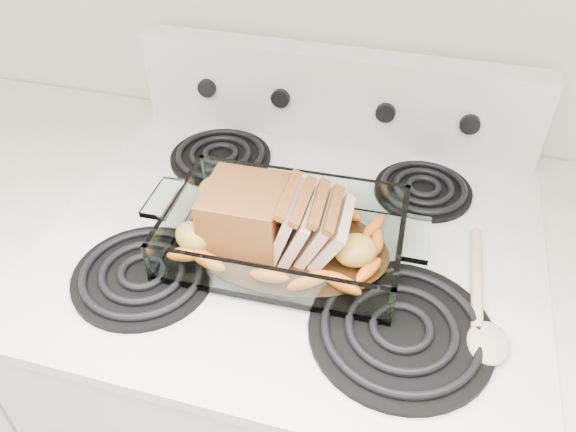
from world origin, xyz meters
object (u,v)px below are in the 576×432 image
(electric_range, at_px, (294,387))
(counter_left, at_px, (28,325))
(pork_roast, at_px, (264,218))
(baking_dish, at_px, (284,239))

(electric_range, relative_size, counter_left, 1.20)
(pork_roast, bearing_deg, electric_range, 39.66)
(electric_range, distance_m, counter_left, 0.67)
(baking_dish, height_order, pork_roast, pork_roast)
(counter_left, bearing_deg, pork_roast, -4.61)
(electric_range, distance_m, baking_dish, 0.48)
(electric_range, xyz_separation_m, counter_left, (-0.67, -0.00, -0.02))
(pork_roast, bearing_deg, counter_left, 158.93)
(counter_left, xyz_separation_m, pork_roast, (0.63, -0.05, 0.53))
(counter_left, height_order, baking_dish, baking_dish)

